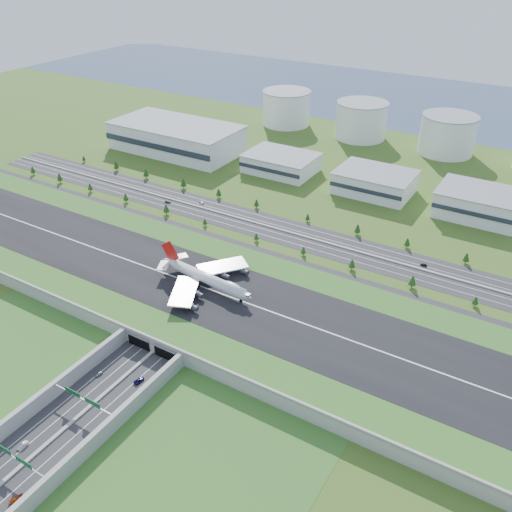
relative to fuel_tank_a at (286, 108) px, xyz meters
The scene contains 23 objects.
ground 332.88m from the fuel_tank_a, 68.84° to the right, with size 1200.00×1200.00×0.00m, color #39571B.
airfield_deck 332.76m from the fuel_tank_a, 68.84° to the right, with size 520.00×100.00×9.20m.
underpass_road 426.88m from the fuel_tank_a, 73.66° to the right, with size 38.80×120.40×8.00m.
sign_gantry_near 422.58m from the fuel_tank_a, 73.50° to the right, with size 38.70×0.70×9.80m.
sign_gantry_far 456.23m from the fuel_tank_a, 74.75° to the right, with size 38.70×0.70×9.80m.
north_expressway 246.84m from the fuel_tank_a, 60.83° to the right, with size 560.00×36.00×0.12m, color #28282B.
tree_row 249.20m from the fuel_tank_a, 59.61° to the right, with size 502.78×48.73×8.47m.
hangar_west 134.72m from the fuel_tank_a, 111.80° to the right, with size 120.00×60.00×25.00m, color silver.
hangar_mid_a 134.54m from the fuel_tank_a, 63.43° to the right, with size 58.00×42.00×15.00m, color silver.
hangar_mid_b 188.43m from the fuel_tank_a, 39.61° to the right, with size 58.00×42.00×17.00m, color silver.
hangar_mid_c 255.13m from the fuel_tank_a, 28.07° to the right, with size 58.00×42.00×19.00m, color silver.
fuel_tank_a is the anchor object (origin of this frame).
fuel_tank_b 85.00m from the fuel_tank_a, ahead, with size 50.00×50.00×35.00m, color white.
fuel_tank_c 170.00m from the fuel_tank_a, ahead, with size 50.00×50.00×35.00m, color white.
bay_water 208.82m from the fuel_tank_a, 54.78° to the left, with size 1200.00×260.00×0.06m, color #384B6B.
boeing_747 329.21m from the fuel_tank_a, 69.41° to the right, with size 66.13×62.24×20.46m.
car_0 401.07m from the fuel_tank_a, 74.26° to the right, with size 1.58×3.93×1.34m, color #AAAAAF.
car_1 446.53m from the fuel_tank_a, 75.38° to the right, with size 1.69×4.85×1.60m, color silver.
car_2 400.49m from the fuel_tank_a, 71.36° to the right, with size 2.51×5.44×1.51m, color #0D0D41.
car_3 467.85m from the fuel_tank_a, 73.75° to the right, with size 2.28×5.62×1.63m, color #8F300D.
car_4 222.12m from the fuel_tank_a, 85.79° to the right, with size 1.95×4.85×1.65m, color #525156.
car_5 298.55m from the fuel_tank_a, 44.72° to the right, with size 1.40×4.03×1.33m, color black.
car_7 212.58m from the fuel_tank_a, 79.40° to the right, with size 1.98×4.86×1.41m, color white.
Camera 1 is at (150.61, -199.63, 180.21)m, focal length 38.00 mm.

